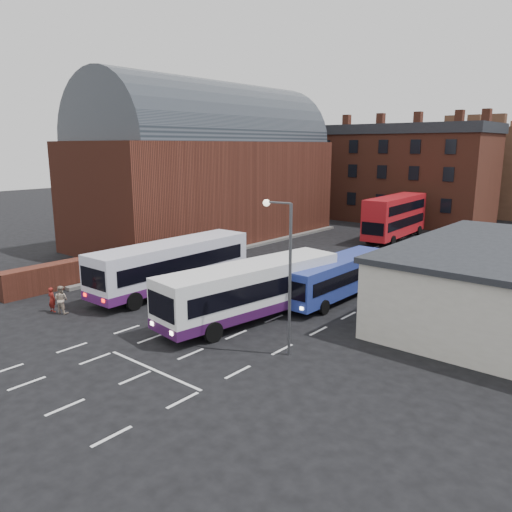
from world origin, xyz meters
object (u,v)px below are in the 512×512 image
Objects in this scene: street_lamp at (285,264)px; pedestrian_beige at (61,300)px; bus_white_outbound at (172,262)px; pedestrian_red at (52,300)px; bus_blue at (336,275)px; bus_white_inbound at (252,287)px; bus_red_double at (395,217)px.

street_lamp reaches higher than pedestrian_beige.
bus_white_outbound is 1.67× the size of street_lamp.
street_lamp reaches higher than pedestrian_red.
pedestrian_red is at bearing 48.86° from bus_blue.
street_lamp reaches higher than bus_white_inbound.
pedestrian_red is (-2.04, -7.57, -1.20)m from bus_white_outbound.
bus_blue is 6.45× the size of pedestrian_red.
bus_white_outbound is 10.94m from bus_blue.
street_lamp is (4.34, -2.73, 2.50)m from bus_white_inbound.
bus_red_double is 35.17m from pedestrian_beige.
bus_blue is (1.70, 6.34, -0.32)m from bus_white_inbound.
bus_white_outbound is at bearing -120.59° from pedestrian_beige.
street_lamp is 4.33× the size of pedestrian_beige.
bus_white_outbound is at bearing -114.00° from pedestrian_red.
bus_white_outbound reaches higher than pedestrian_beige.
bus_blue is 22.93m from bus_red_double.
bus_white_inbound is 1.23× the size of bus_blue.
bus_white_outbound is 1.07× the size of bus_red_double.
pedestrian_beige is at bearing -101.08° from bus_white_outbound.
bus_blue is (9.50, 5.41, -0.40)m from bus_white_outbound.
bus_blue is at bearing 29.00° from bus_white_outbound.
street_lamp reaches higher than bus_red_double.
bus_blue is 9.85m from street_lamp.
bus_blue is 17.39m from pedestrian_red.
bus_red_double is 35.48m from pedestrian_red.
pedestrian_red is at bearing 42.48° from bus_white_inbound.
bus_white_outbound is 27.67m from bus_red_double.
bus_red_double is 32.42m from street_lamp.
bus_blue is 0.85× the size of bus_red_double.
bus_red_double is at bearing -73.78° from bus_blue.
bus_white_outbound is at bearing 163.23° from street_lamp.
pedestrian_red is (-11.55, -12.98, -0.80)m from bus_blue.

